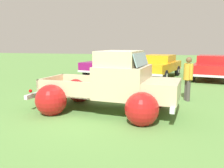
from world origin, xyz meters
TOP-DOWN VIEW (x-y plane):
  - ground_plane at (0.00, 0.00)m, footprint 80.00×80.00m
  - vintage_pickup_truck at (0.39, -0.03)m, footprint 4.75×3.05m
  - show_car_0 at (-2.31, 8.63)m, footprint 2.79×4.99m
  - show_car_1 at (1.10, 8.21)m, footprint 2.93×4.84m
  - show_car_2 at (4.29, 8.41)m, footprint 2.72×4.86m
  - spectator_0 at (2.64, 2.12)m, footprint 0.44×0.53m

SIDE VIEW (x-z plane):
  - ground_plane at x=0.00m, z-range 0.00..0.00m
  - vintage_pickup_truck at x=0.39m, z-range -0.22..1.74m
  - show_car_1 at x=1.10m, z-range 0.07..1.50m
  - show_car_2 at x=4.29m, z-range 0.07..1.50m
  - show_car_0 at x=-2.31m, z-range 0.07..1.50m
  - spectator_0 at x=2.64m, z-range 0.11..1.76m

